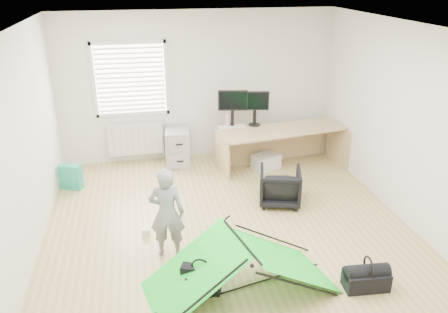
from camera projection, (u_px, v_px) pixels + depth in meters
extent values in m
plane|color=tan|center=(230.00, 231.00, 6.02)|extent=(5.50, 5.50, 0.00)
cube|color=silver|center=(198.00, 87.00, 7.96)|extent=(5.00, 0.02, 2.70)
cube|color=silver|center=(131.00, 79.00, 7.63)|extent=(1.20, 0.06, 1.20)
cube|color=silver|center=(136.00, 139.00, 8.03)|extent=(1.00, 0.12, 0.60)
cube|color=tan|center=(282.00, 149.00, 7.77)|extent=(2.28, 1.01, 0.75)
cube|color=#9A9B9F|center=(178.00, 147.00, 7.98)|extent=(0.49, 0.62, 0.67)
cube|color=black|center=(232.00, 114.00, 7.64)|extent=(0.52, 0.20, 0.49)
cube|color=black|center=(255.00, 113.00, 7.72)|extent=(0.49, 0.19, 0.46)
cube|color=beige|center=(232.00, 127.00, 7.70)|extent=(0.50, 0.22, 0.02)
cylinder|color=#C97094|center=(228.00, 120.00, 7.69)|extent=(0.08, 0.08, 0.25)
imported|color=black|center=(280.00, 186.00, 6.65)|extent=(0.75, 0.76, 0.56)
imported|color=gray|center=(167.00, 213.00, 5.30)|extent=(0.48, 0.36, 1.19)
cube|color=silver|center=(266.00, 161.00, 7.88)|extent=(0.55, 0.48, 0.26)
cube|color=#1F9673|center=(71.00, 177.00, 7.11)|extent=(0.38, 0.28, 0.42)
cube|color=black|center=(201.00, 279.00, 4.83)|extent=(0.45, 0.29, 0.33)
cube|color=silver|center=(146.00, 232.00, 5.91)|extent=(0.11, 0.11, 0.10)
cube|color=black|center=(366.00, 280.00, 4.91)|extent=(0.51, 0.29, 0.22)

